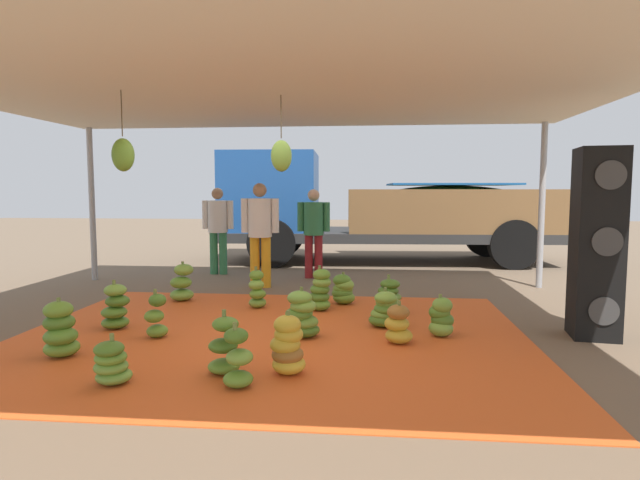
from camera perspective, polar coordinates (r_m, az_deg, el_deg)
The scene contains 24 objects.
ground_plane at distance 8.73m, azimuth -1.58°, elevation -5.04°, with size 40.00×40.00×0.00m, color brown.
tarp_orange at distance 5.84m, azimuth -5.33°, elevation -10.28°, with size 5.51×4.47×0.01m, color #E05B23.
tent_canopy at distance 5.65m, azimuth -5.83°, elevation 16.14°, with size 8.00×7.00×2.72m.
banana_bunch_0 at distance 6.74m, azimuth 7.46°, elevation -6.26°, with size 0.44×0.43×0.52m.
banana_bunch_1 at distance 4.62m, azimuth -3.51°, elevation -11.37°, with size 0.37×0.37×0.55m.
banana_bunch_2 at distance 7.36m, azimuth 2.51°, elevation -5.38°, with size 0.41×0.41×0.45m.
banana_bunch_3 at distance 5.94m, azimuth -17.24°, elevation -7.99°, with size 0.29×0.32×0.53m.
banana_bunch_4 at distance 6.95m, azimuth 0.04°, elevation -5.51°, with size 0.35×0.34×0.59m.
banana_bunch_5 at distance 6.19m, azimuth 7.02°, elevation -7.48°, with size 0.46×0.45×0.46m.
banana_bunch_6 at distance 4.68m, azimuth -10.31°, elevation -11.38°, with size 0.36×0.36×0.56m.
banana_bunch_7 at distance 6.48m, azimuth -21.18°, elevation -6.86°, with size 0.38×0.37×0.56m.
banana_bunch_8 at distance 5.62m, azimuth -26.21°, elevation -8.80°, with size 0.38×0.38×0.57m.
banana_bunch_9 at distance 4.71m, azimuth -21.57°, elevation -12.30°, with size 0.41×0.42×0.42m.
banana_bunch_10 at distance 7.80m, azimuth -14.65°, elevation -4.60°, with size 0.42×0.42×0.56m.
banana_bunch_11 at distance 7.14m, azimuth -6.80°, elevation -5.43°, with size 0.31×0.33×0.56m.
banana_bunch_12 at distance 5.71m, azimuth -1.92°, elevation -8.13°, with size 0.47×0.42×0.55m.
banana_bunch_13 at distance 5.56m, azimuth 8.41°, elevation -9.08°, with size 0.40×0.40×0.44m.
banana_bunch_14 at distance 4.40m, azimuth -8.84°, elevation -12.65°, with size 0.33×0.35×0.52m.
banana_bunch_15 at distance 5.91m, azimuth 12.94°, elevation -8.16°, with size 0.35×0.35×0.46m.
cargo_truck_main at distance 11.76m, azimuth 5.67°, elevation 3.45°, with size 7.30×2.65×2.40m.
worker_0 at distance 9.48m, azimuth -0.69°, elevation 1.47°, with size 0.59×0.36×1.60m.
worker_1 at distance 10.11m, azimuth -10.94°, elevation 1.70°, with size 0.60×0.36×1.62m.
worker_2 at distance 8.61m, azimuth -6.48°, elevation 1.41°, with size 0.62×0.38×1.70m.
speaker_stack at distance 6.34m, azimuth 27.68°, elevation -0.35°, with size 0.52×0.55×2.03m.
Camera 1 is at (1.08, -5.52, 1.58)m, focal length 29.69 mm.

